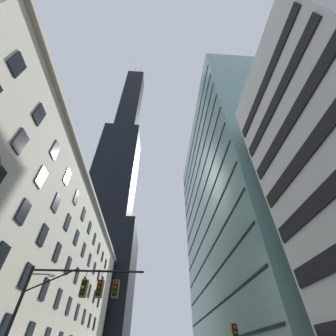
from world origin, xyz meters
TOP-DOWN VIEW (x-y plane):
  - station_building at (-17.78, 27.04)m, footprint 14.23×66.09m
  - dark_skyscraper at (-20.31, 76.41)m, footprint 28.25×28.25m
  - glass_office_midrise at (18.82, 28.78)m, footprint 15.75×43.00m
  - traffic_signal_mast at (-3.49, 5.76)m, footprint 7.81×0.63m
  - street_lamppost at (-8.48, 9.39)m, footprint 2.13×0.32m

SIDE VIEW (x-z plane):
  - street_lamppost at x=-8.48m, z-range 0.85..8.25m
  - traffic_signal_mast at x=-3.49m, z-range 1.68..8.43m
  - station_building at x=-17.78m, z-range -0.02..26.59m
  - glass_office_midrise at x=18.82m, z-range 0.00..53.08m
  - dark_skyscraper at x=-20.31m, z-range -40.47..162.74m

